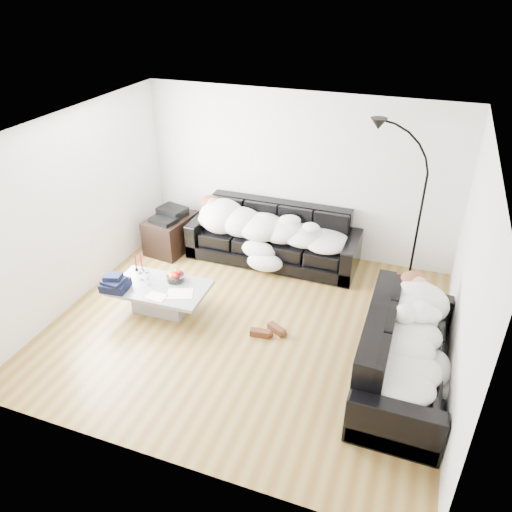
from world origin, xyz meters
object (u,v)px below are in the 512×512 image
(fruit_bowl, at_px, (175,276))
(coffee_table, at_px, (161,298))
(sofa_right, at_px, (406,351))
(sleeper_right, at_px, (409,336))
(sofa_back, at_px, (273,235))
(shoes, at_px, (268,331))
(sleeper_back, at_px, (272,225))
(wine_glass_a, at_px, (148,274))
(wine_glass_c, at_px, (149,280))
(stereo, at_px, (169,214))
(floor_lamp, at_px, (419,218))
(candle_left, at_px, (136,262))
(wine_glass_b, at_px, (141,275))
(candle_right, at_px, (142,263))
(av_cabinet, at_px, (171,233))

(fruit_bowl, bearing_deg, coffee_table, -123.16)
(sofa_right, height_order, sleeper_right, sofa_right)
(sofa_back, bearing_deg, shoes, -73.49)
(fruit_bowl, height_order, shoes, fruit_bowl)
(sleeper_back, bearing_deg, wine_glass_a, -127.27)
(sofa_back, distance_m, wine_glass_c, 2.18)
(sleeper_right, distance_m, stereo, 4.38)
(floor_lamp, bearing_deg, stereo, 167.93)
(coffee_table, distance_m, wine_glass_c, 0.31)
(candle_left, height_order, floor_lamp, floor_lamp)
(wine_glass_a, height_order, wine_glass_b, wine_glass_b)
(coffee_table, xyz_separation_m, shoes, (1.56, -0.02, -0.14))
(candle_right, bearing_deg, coffee_table, -31.16)
(sleeper_back, xyz_separation_m, floor_lamp, (2.14, 0.14, 0.41))
(wine_glass_b, height_order, stereo, stereo)
(floor_lamp, bearing_deg, sofa_right, -103.93)
(wine_glass_c, bearing_deg, wine_glass_a, 125.43)
(av_cabinet, distance_m, stereo, 0.36)
(wine_glass_c, distance_m, shoes, 1.76)
(shoes, bearing_deg, wine_glass_a, -178.71)
(sleeper_back, distance_m, candle_left, 2.17)
(fruit_bowl, height_order, wine_glass_c, wine_glass_c)
(fruit_bowl, bearing_deg, av_cabinet, 120.89)
(floor_lamp, bearing_deg, sleeper_right, -103.93)
(wine_glass_a, distance_m, shoes, 1.86)
(shoes, xyz_separation_m, floor_lamp, (1.59, 1.93, 1.01))
(sofa_right, height_order, wine_glass_b, sofa_right)
(sofa_right, bearing_deg, sofa_back, 46.97)
(sleeper_right, bearing_deg, candle_left, 81.99)
(candle_left, bearing_deg, sofa_back, 45.76)
(fruit_bowl, xyz_separation_m, floor_lamp, (3.02, 1.71, 0.61))
(wine_glass_b, xyz_separation_m, candle_left, (-0.20, 0.20, 0.04))
(sleeper_right, height_order, candle_right, sleeper_right)
(sofa_back, xyz_separation_m, wine_glass_b, (-1.33, -1.77, 0.02))
(wine_glass_a, xyz_separation_m, candle_left, (-0.27, 0.14, 0.05))
(wine_glass_b, bearing_deg, wine_glass_a, 42.52)
(wine_glass_a, bearing_deg, sofa_back, 53.54)
(sleeper_right, distance_m, fruit_bowl, 3.18)
(wine_glass_b, relative_size, wine_glass_c, 1.07)
(coffee_table, relative_size, candle_left, 4.99)
(sleeper_back, distance_m, fruit_bowl, 1.81)
(sofa_right, distance_m, wine_glass_c, 3.44)
(shoes, bearing_deg, wine_glass_b, -176.78)
(sofa_right, xyz_separation_m, shoes, (-1.71, 0.27, -0.39))
(sofa_back, bearing_deg, av_cabinet, -171.82)
(coffee_table, bearing_deg, candle_left, 154.16)
(wine_glass_b, xyz_separation_m, floor_lamp, (3.47, 1.86, 0.60))
(wine_glass_c, relative_size, floor_lamp, 0.08)
(sleeper_back, xyz_separation_m, av_cabinet, (-1.70, -0.20, -0.35))
(sofa_back, relative_size, stereo, 6.12)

